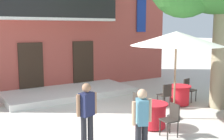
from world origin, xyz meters
TOP-DOWN VIEW (x-y plane):
  - ground_plane at (0.00, 0.00)m, footprint 120.00×120.00m
  - building_facade at (-0.06, 6.99)m, footprint 13.00×5.09m
  - entrance_step_platform at (-0.06, 3.73)m, footprint 5.60×2.53m
  - cafe_table_near_tree at (0.44, -1.33)m, footprint 0.86×0.86m
  - cafe_chair_near_tree_0 at (0.48, -0.57)m, footprint 0.46×0.46m
  - cafe_chair_near_tree_1 at (0.45, -2.08)m, footprint 0.44×0.44m
  - cafe_table_middle at (2.93, 0.06)m, footprint 0.86×0.86m
  - cafe_chair_middle_0 at (2.18, 0.04)m, footprint 0.43×0.43m
  - cafe_chair_middle_1 at (3.66, 0.27)m, footprint 0.47×0.47m
  - cafe_umbrella at (1.58, -1.02)m, footprint 2.90×2.90m
  - pedestrian_near_entrance at (-1.13, -2.78)m, footprint 0.53×0.40m
  - pedestrian_mid_plaza at (-1.93, -1.69)m, footprint 0.53×0.33m

SIDE VIEW (x-z plane):
  - ground_plane at x=0.00m, z-range 0.00..0.00m
  - entrance_step_platform at x=-0.06m, z-range 0.00..0.25m
  - cafe_table_near_tree at x=0.44m, z-range 0.01..0.77m
  - cafe_table_middle at x=2.93m, z-range 0.01..0.77m
  - cafe_chair_near_tree_0 at x=0.48m, z-range 0.07..0.98m
  - cafe_chair_near_tree_1 at x=0.45m, z-range 0.07..0.98m
  - cafe_chair_middle_0 at x=2.18m, z-range 0.07..0.98m
  - cafe_chair_middle_1 at x=3.66m, z-range 0.07..0.98m
  - pedestrian_near_entrance at x=-1.13m, z-range 0.11..1.76m
  - pedestrian_mid_plaza at x=-1.93m, z-range 0.11..1.79m
  - cafe_umbrella at x=1.58m, z-range 1.19..4.04m
  - building_facade at x=-0.06m, z-range 0.00..7.50m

